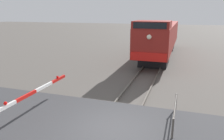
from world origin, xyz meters
TOP-DOWN VIEW (x-y plane):
  - ground_plane at (0.00, 0.00)m, footprint 160.00×160.00m
  - rail_track_left at (-0.72, 0.00)m, footprint 0.08×80.00m
  - rail_track_right at (0.72, 0.00)m, footprint 0.08×80.00m
  - road_surface at (0.00, 0.00)m, footprint 36.00×5.29m
  - locomotive at (0.00, 16.55)m, footprint 2.84×16.32m
  - guard_railing at (2.31, 1.40)m, footprint 0.08×2.64m

SIDE VIEW (x-z plane):
  - ground_plane at x=0.00m, z-range 0.00..0.00m
  - rail_track_left at x=-0.72m, z-range 0.00..0.15m
  - rail_track_right at x=0.72m, z-range 0.00..0.15m
  - road_surface at x=0.00m, z-range 0.00..0.15m
  - guard_railing at x=2.31m, z-range 0.15..1.10m
  - locomotive at x=0.00m, z-range 0.07..4.05m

